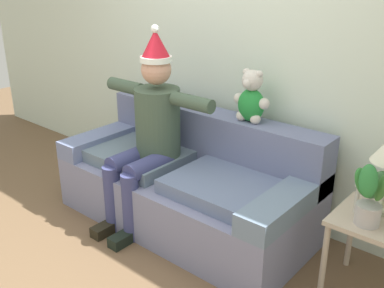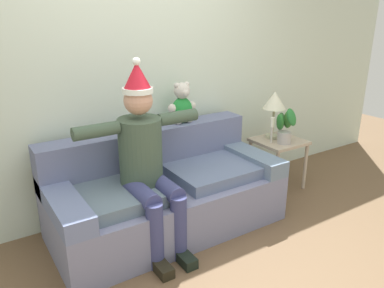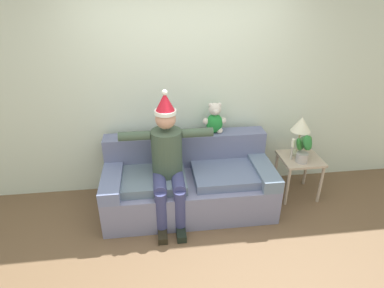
% 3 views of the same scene
% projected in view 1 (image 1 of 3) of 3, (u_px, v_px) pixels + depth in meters
% --- Properties ---
extents(ground_plane, '(10.00, 10.00, 0.00)m').
position_uv_depth(ground_plane, '(84.00, 284.00, 2.84)').
color(ground_plane, brown).
extents(back_wall, '(7.00, 0.10, 2.70)m').
position_uv_depth(back_wall, '(233.00, 40.00, 3.43)').
color(back_wall, silver).
rests_on(back_wall, ground_plane).
extents(couch, '(1.96, 0.90, 0.83)m').
position_uv_depth(couch, '(189.00, 183.00, 3.44)').
color(couch, slate).
rests_on(couch, ground_plane).
extents(person_seated, '(1.02, 0.77, 1.50)m').
position_uv_depth(person_seated, '(149.00, 129.00, 3.31)').
color(person_seated, '#3D503F').
rests_on(person_seated, ground_plane).
extents(teddy_bear, '(0.29, 0.17, 0.38)m').
position_uv_depth(teddy_bear, '(251.00, 98.00, 3.17)').
color(teddy_bear, '#218635').
rests_on(teddy_bear, couch).
extents(side_table, '(0.48, 0.47, 0.53)m').
position_uv_depth(side_table, '(377.00, 232.00, 2.59)').
color(side_table, '#B4A38C').
rests_on(side_table, ground_plane).
extents(potted_plant, '(0.23, 0.25, 0.40)m').
position_uv_depth(potted_plant, '(371.00, 195.00, 2.44)').
color(potted_plant, '#ADA9A5').
rests_on(potted_plant, side_table).
extents(candle_tall, '(0.04, 0.04, 0.27)m').
position_uv_depth(candle_tall, '(359.00, 186.00, 2.55)').
color(candle_tall, beige).
rests_on(candle_tall, side_table).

